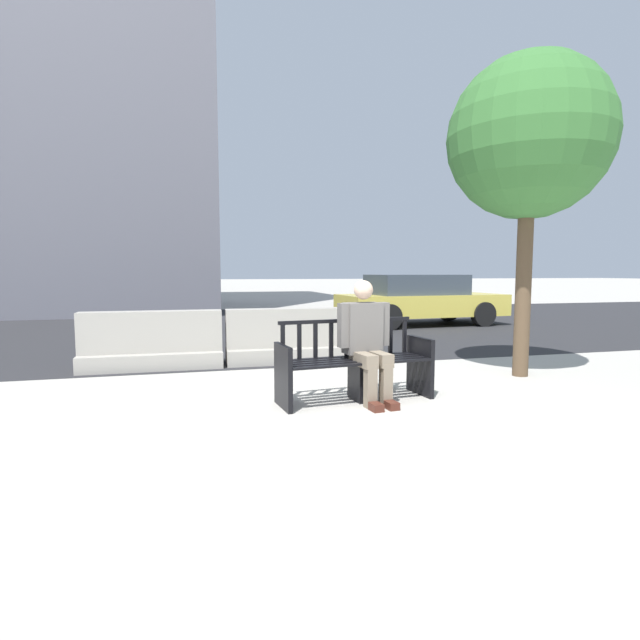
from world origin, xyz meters
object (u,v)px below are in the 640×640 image
at_px(jersey_barrier_centre, 291,340).
at_px(street_tree, 529,139).
at_px(car_taxi_near, 420,299).
at_px(street_bench, 354,364).
at_px(seated_person, 366,338).
at_px(jersey_barrier_left, 152,345).

relative_size(jersey_barrier_centre, street_tree, 0.48).
xyz_separation_m(street_tree, car_taxi_near, (1.62, 6.37, -2.44)).
relative_size(street_bench, jersey_barrier_centre, 0.86).
bearing_deg(seated_person, jersey_barrier_left, 133.05).
xyz_separation_m(jersey_barrier_centre, street_tree, (2.80, -1.87, 2.79)).
relative_size(seated_person, car_taxi_near, 0.30).
xyz_separation_m(street_bench, seated_person, (0.12, -0.04, 0.29)).
bearing_deg(car_taxi_near, street_tree, -104.31).
distance_m(street_bench, jersey_barrier_centre, 2.53).
distance_m(jersey_barrier_centre, car_taxi_near, 6.32).
xyz_separation_m(jersey_barrier_left, street_tree, (4.87, -1.85, 2.79)).
bearing_deg(jersey_barrier_centre, car_taxi_near, 45.47).
bearing_deg(car_taxi_near, street_bench, -121.06).
distance_m(seated_person, jersey_barrier_centre, 2.61).
bearing_deg(jersey_barrier_centre, street_tree, -33.69).
bearing_deg(seated_person, street_tree, 15.72).
height_order(street_bench, jersey_barrier_centre, street_bench).
relative_size(street_bench, jersey_barrier_left, 0.86).
relative_size(street_bench, seated_person, 1.32).
height_order(street_bench, seated_person, seated_person).
bearing_deg(jersey_barrier_left, street_bench, -47.93).
xyz_separation_m(seated_person, street_tree, (2.48, 0.70, 2.44)).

